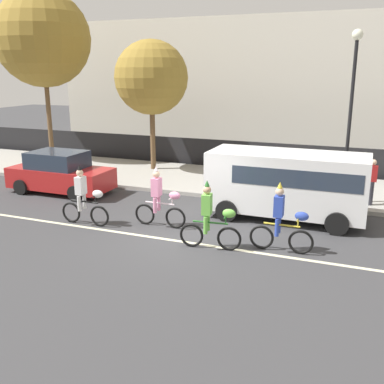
{
  "coord_description": "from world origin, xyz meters",
  "views": [
    {
      "loc": [
        4.64,
        -11.5,
        4.73
      ],
      "look_at": [
        -0.42,
        1.2,
        1.0
      ],
      "focal_mm": 42.0,
      "sensor_mm": 36.0,
      "label": 1
    }
  ],
  "objects_px": {
    "parade_cyclist_pink": "(160,200)",
    "street_lamp_post": "(352,93)",
    "parade_cyclist_lime": "(211,219)",
    "parked_van_white": "(289,181)",
    "pedestrian_onlooker": "(372,181)",
    "parade_cyclist_zebra": "(85,199)",
    "parade_cyclist_cobalt": "(282,222)",
    "parked_car_red": "(60,173)"
  },
  "relations": [
    {
      "from": "parade_cyclist_pink",
      "to": "street_lamp_post",
      "type": "distance_m",
      "value": 7.4
    },
    {
      "from": "parade_cyclist_lime",
      "to": "street_lamp_post",
      "type": "xyz_separation_m",
      "value": [
        3.07,
        5.44,
        3.15
      ]
    },
    {
      "from": "parked_van_white",
      "to": "pedestrian_onlooker",
      "type": "bearing_deg",
      "value": 40.25
    },
    {
      "from": "parade_cyclist_zebra",
      "to": "street_lamp_post",
      "type": "distance_m",
      "value": 9.48
    },
    {
      "from": "parade_cyclist_cobalt",
      "to": "pedestrian_onlooker",
      "type": "bearing_deg",
      "value": 66.64
    },
    {
      "from": "pedestrian_onlooker",
      "to": "parade_cyclist_lime",
      "type": "bearing_deg",
      "value": -125.94
    },
    {
      "from": "parade_cyclist_lime",
      "to": "parade_cyclist_zebra",
      "type": "bearing_deg",
      "value": 174.42
    },
    {
      "from": "parade_cyclist_zebra",
      "to": "parked_van_white",
      "type": "xyz_separation_m",
      "value": [
        5.81,
        2.95,
        0.44
      ]
    },
    {
      "from": "parade_cyclist_pink",
      "to": "parade_cyclist_lime",
      "type": "xyz_separation_m",
      "value": [
        2.06,
        -1.13,
        0.0
      ]
    },
    {
      "from": "parade_cyclist_lime",
      "to": "parade_cyclist_cobalt",
      "type": "xyz_separation_m",
      "value": [
        1.83,
        0.52,
        0.0
      ]
    },
    {
      "from": "parade_cyclist_cobalt",
      "to": "parked_car_red",
      "type": "distance_m",
      "value": 9.73
    },
    {
      "from": "parked_van_white",
      "to": "parade_cyclist_cobalt",
      "type": "bearing_deg",
      "value": -83.09
    },
    {
      "from": "parade_cyclist_cobalt",
      "to": "parked_van_white",
      "type": "distance_m",
      "value": 2.91
    },
    {
      "from": "parade_cyclist_lime",
      "to": "parked_van_white",
      "type": "distance_m",
      "value": 3.71
    },
    {
      "from": "parade_cyclist_zebra",
      "to": "pedestrian_onlooker",
      "type": "height_order",
      "value": "parade_cyclist_zebra"
    },
    {
      "from": "parade_cyclist_pink",
      "to": "parked_van_white",
      "type": "distance_m",
      "value": 4.21
    },
    {
      "from": "parade_cyclist_lime",
      "to": "parade_cyclist_cobalt",
      "type": "height_order",
      "value": "same"
    },
    {
      "from": "parked_van_white",
      "to": "pedestrian_onlooker",
      "type": "xyz_separation_m",
      "value": [
        2.49,
        2.11,
        -0.27
      ]
    },
    {
      "from": "parade_cyclist_cobalt",
      "to": "parked_car_red",
      "type": "xyz_separation_m",
      "value": [
        -9.32,
        2.81,
        -0.06
      ]
    },
    {
      "from": "parade_cyclist_cobalt",
      "to": "pedestrian_onlooker",
      "type": "xyz_separation_m",
      "value": [
        2.14,
        4.96,
        0.17
      ]
    },
    {
      "from": "street_lamp_post",
      "to": "parade_cyclist_pink",
      "type": "bearing_deg",
      "value": -139.94
    },
    {
      "from": "parade_cyclist_lime",
      "to": "pedestrian_onlooker",
      "type": "bearing_deg",
      "value": 54.06
    },
    {
      "from": "parade_cyclist_pink",
      "to": "street_lamp_post",
      "type": "bearing_deg",
      "value": 40.06
    },
    {
      "from": "parade_cyclist_zebra",
      "to": "parked_van_white",
      "type": "relative_size",
      "value": 0.38
    },
    {
      "from": "parked_van_white",
      "to": "pedestrian_onlooker",
      "type": "distance_m",
      "value": 3.27
    },
    {
      "from": "parade_cyclist_zebra",
      "to": "parade_cyclist_pink",
      "type": "relative_size",
      "value": 1.0
    },
    {
      "from": "parade_cyclist_zebra",
      "to": "parade_cyclist_cobalt",
      "type": "relative_size",
      "value": 1.0
    },
    {
      "from": "parade_cyclist_lime",
      "to": "pedestrian_onlooker",
      "type": "distance_m",
      "value": 6.77
    },
    {
      "from": "parked_van_white",
      "to": "parade_cyclist_pink",
      "type": "bearing_deg",
      "value": -147.64
    },
    {
      "from": "parade_cyclist_lime",
      "to": "parade_cyclist_cobalt",
      "type": "relative_size",
      "value": 1.0
    },
    {
      "from": "parade_cyclist_cobalt",
      "to": "pedestrian_onlooker",
      "type": "distance_m",
      "value": 5.41
    },
    {
      "from": "parade_cyclist_pink",
      "to": "pedestrian_onlooker",
      "type": "bearing_deg",
      "value": 35.82
    },
    {
      "from": "parade_cyclist_cobalt",
      "to": "street_lamp_post",
      "type": "xyz_separation_m",
      "value": [
        1.24,
        4.92,
        3.15
      ]
    },
    {
      "from": "pedestrian_onlooker",
      "to": "parade_cyclist_cobalt",
      "type": "bearing_deg",
      "value": -113.36
    },
    {
      "from": "parade_cyclist_zebra",
      "to": "parade_cyclist_lime",
      "type": "distance_m",
      "value": 4.35
    },
    {
      "from": "parked_van_white",
      "to": "parked_car_red",
      "type": "relative_size",
      "value": 1.22
    },
    {
      "from": "parked_car_red",
      "to": "pedestrian_onlooker",
      "type": "bearing_deg",
      "value": 10.67
    },
    {
      "from": "parade_cyclist_lime",
      "to": "parked_van_white",
      "type": "height_order",
      "value": "parked_van_white"
    },
    {
      "from": "parade_cyclist_lime",
      "to": "parked_car_red",
      "type": "relative_size",
      "value": 0.47
    },
    {
      "from": "parade_cyclist_zebra",
      "to": "street_lamp_post",
      "type": "xyz_separation_m",
      "value": [
        7.4,
        5.02,
        3.15
      ]
    },
    {
      "from": "street_lamp_post",
      "to": "parade_cyclist_cobalt",
      "type": "bearing_deg",
      "value": -104.15
    },
    {
      "from": "parked_car_red",
      "to": "street_lamp_post",
      "type": "distance_m",
      "value": 11.24
    }
  ]
}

